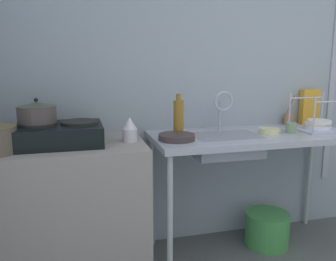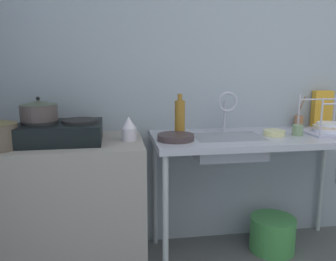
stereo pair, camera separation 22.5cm
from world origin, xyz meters
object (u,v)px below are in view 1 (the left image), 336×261
Objects in this scene: faucet at (223,104)px; bottle_by_sink at (178,117)px; dish_rack at (318,125)px; small_bowl_on_drainboard at (269,131)px; stove at (60,134)px; cup_by_rack at (291,128)px; cereal_box at (309,107)px; utensil_jar at (289,119)px; bucket_on_floor at (267,229)px; frying_pan at (177,137)px; percolator at (130,130)px; sink_basin at (225,145)px; pot_on_left_burner at (37,112)px.

bottle_by_sink is at bearing -169.63° from faucet.
faucet is 0.36m from bottle_by_sink.
dish_rack reaches higher than small_bowl_on_drainboard.
faucet is (1.10, 0.13, 0.13)m from stove.
small_bowl_on_drainboard is (-0.15, 0.02, -0.02)m from cup_by_rack.
cereal_box is 0.20m from utensil_jar.
bucket_on_floor is at bearing -141.13° from utensil_jar.
frying_pan is 0.17m from bottle_by_sink.
percolator is at bearing 172.46° from frying_pan.
bottle_by_sink reaches higher than small_bowl_on_drainboard.
frying_pan is at bearing -173.17° from bucket_on_floor.
sink_basin is 3.22× the size of small_bowl_on_drainboard.
pot_on_left_burner is 1.86m from utensil_jar.
stove is 1.65m from bucket_on_floor.
dish_rack reaches higher than frying_pan.
percolator is at bearing -179.36° from dish_rack.
cereal_box is at bearing 8.98° from bottle_by_sink.
frying_pan is (-0.36, -0.06, 0.09)m from sink_basin.
dish_rack is (1.08, 0.05, 0.02)m from frying_pan.
stove is 1.73× the size of faucet.
frying_pan is 1.06m from bucket_on_floor.
bottle_by_sink reaches higher than dish_rack.
dish_rack is at bearing 8.49° from cup_by_rack.
sink_basin is 1.63× the size of bottle_by_sink.
faucet is at bearing -166.87° from cereal_box.
percolator is 0.65× the size of utensil_jar.
stove is at bearing -179.05° from bucket_on_floor.
cup_by_rack is at bearing 1.21° from frying_pan.
stove reaches higher than bucket_on_floor.
frying_pan is at bearing -154.02° from faucet.
faucet reaches higher than small_bowl_on_drainboard.
cereal_box is at bearing 27.77° from small_bowl_on_drainboard.
sink_basin is 0.30m from faucet.
cereal_box is 0.85× the size of bucket_on_floor.
sink_basin is 0.37m from bottle_by_sink.
percolator is 0.54× the size of bottle_by_sink.
cup_by_rack is 0.51× the size of small_bowl_on_drainboard.
frying_pan is 1.23m from cereal_box.
sink_basin is at bearing 177.39° from small_bowl_on_drainboard.
cup_by_rack is 0.47m from cereal_box.
cereal_box is at bearing 7.35° from stove.
stove is 1.77× the size of bottle_by_sink.
sink_basin is (1.07, -0.01, -0.13)m from stove.
dish_rack reaches higher than stove.
stove is 0.42m from percolator.
bottle_by_sink reaches higher than sink_basin.
bottle_by_sink is at bearing -166.26° from cereal_box.
bottle_by_sink is 0.98m from utensil_jar.
utensil_jar is at bearing -175.32° from cereal_box.
pot_on_left_burner is 0.85m from frying_pan.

